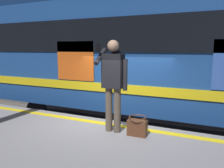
% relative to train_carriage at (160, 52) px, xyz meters
% --- Properties ---
extents(ground_plane, '(26.92, 26.92, 0.00)m').
position_rel_train_carriage_xyz_m(ground_plane, '(0.58, 2.26, -2.62)').
color(ground_plane, '#4C4742').
extents(safety_line, '(17.59, 0.16, 0.01)m').
position_rel_train_carriage_xyz_m(safety_line, '(0.58, 2.56, -1.54)').
color(safety_line, yellow).
rests_on(safety_line, platform).
extents(track_rail_near, '(23.33, 0.08, 0.16)m').
position_rel_train_carriage_xyz_m(track_rail_near, '(0.58, 0.71, -2.54)').
color(track_rail_near, slate).
rests_on(track_rail_near, ground).
extents(track_rail_far, '(23.33, 0.08, 0.16)m').
position_rel_train_carriage_xyz_m(track_rail_far, '(0.58, -0.72, -2.54)').
color(track_rail_far, slate).
rests_on(track_rail_far, ground).
extents(train_carriage, '(12.02, 2.78, 4.16)m').
position_rel_train_carriage_xyz_m(train_carriage, '(0.00, 0.00, 0.00)').
color(train_carriage, '#1E478C').
rests_on(train_carriage, ground).
extents(passenger, '(0.57, 0.55, 1.80)m').
position_rel_train_carriage_xyz_m(passenger, '(0.22, 2.89, -0.48)').
color(passenger, brown).
rests_on(passenger, platform).
extents(handbag, '(0.37, 0.33, 0.38)m').
position_rel_train_carriage_xyz_m(handbag, '(-0.30, 2.92, -1.37)').
color(handbag, '#59331E').
rests_on(handbag, platform).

